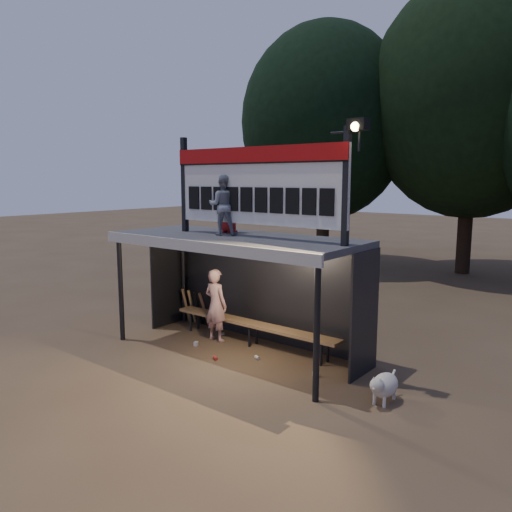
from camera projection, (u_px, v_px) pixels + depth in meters
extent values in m
plane|color=#4F3B27|center=(236.00, 352.00, 9.87)|extent=(80.00, 80.00, 0.00)
imported|color=silver|center=(216.00, 305.00, 10.47)|extent=(0.57, 0.38, 1.54)
imported|color=gray|center=(223.00, 205.00, 9.54)|extent=(0.71, 0.67, 1.15)
imported|color=#AD1A1C|center=(228.00, 207.00, 10.00)|extent=(0.58, 0.44, 1.05)
cube|color=#404043|center=(235.00, 239.00, 9.52)|extent=(5.00, 2.00, 0.12)
cube|color=beige|center=(197.00, 247.00, 8.74)|extent=(5.10, 0.06, 0.20)
cylinder|color=black|center=(121.00, 289.00, 10.47)|extent=(0.10, 0.10, 2.20)
cylinder|color=black|center=(317.00, 332.00, 7.53)|extent=(0.10, 0.10, 2.20)
cylinder|color=black|center=(183.00, 276.00, 11.87)|extent=(0.10, 0.10, 2.20)
cylinder|color=black|center=(370.00, 308.00, 8.92)|extent=(0.10, 0.10, 2.20)
cube|color=black|center=(266.00, 289.00, 10.47)|extent=(5.00, 0.04, 2.20)
cube|color=black|center=(168.00, 278.00, 11.62)|extent=(0.04, 1.00, 2.20)
cube|color=black|center=(365.00, 314.00, 8.55)|extent=(0.04, 1.00, 2.20)
cylinder|color=black|center=(266.00, 240.00, 10.31)|extent=(5.00, 0.06, 0.06)
cube|color=black|center=(185.00, 185.00, 10.19)|extent=(0.10, 0.10, 1.90)
cube|color=black|center=(346.00, 187.00, 7.92)|extent=(0.10, 0.10, 1.90)
cube|color=silver|center=(255.00, 186.00, 9.06)|extent=(3.80, 0.08, 1.40)
cube|color=#AF0C0C|center=(254.00, 154.00, 8.93)|extent=(3.80, 0.04, 0.28)
cube|color=black|center=(253.00, 163.00, 8.95)|extent=(3.80, 0.02, 0.03)
cube|color=black|center=(194.00, 198.00, 10.00)|extent=(0.27, 0.03, 0.45)
cube|color=black|center=(206.00, 198.00, 9.79)|extent=(0.27, 0.03, 0.45)
cube|color=black|center=(219.00, 199.00, 9.58)|extent=(0.27, 0.03, 0.45)
cube|color=black|center=(232.00, 199.00, 9.37)|extent=(0.27, 0.03, 0.45)
cube|color=black|center=(246.00, 199.00, 9.16)|extent=(0.27, 0.03, 0.45)
cube|color=black|center=(261.00, 200.00, 8.95)|extent=(0.27, 0.03, 0.45)
cube|color=black|center=(276.00, 200.00, 8.75)|extent=(0.27, 0.03, 0.45)
cube|color=black|center=(292.00, 201.00, 8.54)|extent=(0.27, 0.03, 0.45)
cube|color=black|center=(309.00, 202.00, 8.33)|extent=(0.27, 0.03, 0.45)
cube|color=black|center=(327.00, 202.00, 8.12)|extent=(0.27, 0.03, 0.45)
cylinder|color=black|center=(345.00, 132.00, 7.83)|extent=(0.50, 0.04, 0.04)
cylinder|color=black|center=(359.00, 141.00, 7.69)|extent=(0.04, 0.04, 0.30)
cube|color=black|center=(358.00, 124.00, 7.62)|extent=(0.30, 0.22, 0.18)
sphere|color=#FFD88C|center=(355.00, 127.00, 7.55)|extent=(0.14, 0.14, 0.14)
cube|color=#967047|center=(253.00, 324.00, 10.22)|extent=(4.00, 0.35, 0.06)
cylinder|color=black|center=(191.00, 321.00, 11.21)|extent=(0.05, 0.05, 0.45)
cylinder|color=black|center=(198.00, 319.00, 11.39)|extent=(0.05, 0.05, 0.45)
cylinder|color=black|center=(249.00, 336.00, 10.17)|extent=(0.05, 0.05, 0.45)
cylinder|color=black|center=(257.00, 333.00, 10.35)|extent=(0.05, 0.05, 0.45)
cylinder|color=black|center=(321.00, 354.00, 9.12)|extent=(0.05, 0.05, 0.45)
cylinder|color=black|center=(328.00, 350.00, 9.31)|extent=(0.05, 0.05, 0.45)
cylinder|color=#312316|center=(323.00, 218.00, 19.78)|extent=(0.50, 0.50, 3.74)
ellipsoid|color=black|center=(325.00, 123.00, 19.22)|extent=(6.46, 6.46, 7.48)
cylinder|color=black|center=(466.00, 216.00, 17.85)|extent=(0.50, 0.50, 4.18)
ellipsoid|color=black|center=(473.00, 97.00, 17.22)|extent=(7.22, 7.22, 8.36)
ellipsoid|color=beige|center=(385.00, 385.00, 7.64)|extent=(0.36, 0.58, 0.36)
sphere|color=beige|center=(377.00, 385.00, 7.40)|extent=(0.22, 0.22, 0.22)
cone|color=beige|center=(374.00, 389.00, 7.33)|extent=(0.10, 0.10, 0.10)
cone|color=silver|center=(374.00, 379.00, 7.40)|extent=(0.06, 0.06, 0.07)
cone|color=beige|center=(380.00, 380.00, 7.34)|extent=(0.06, 0.06, 0.07)
cylinder|color=beige|center=(374.00, 399.00, 7.57)|extent=(0.05, 0.05, 0.18)
cylinder|color=silver|center=(384.00, 402.00, 7.47)|extent=(0.05, 0.05, 0.18)
cylinder|color=silver|center=(384.00, 391.00, 7.85)|extent=(0.05, 0.05, 0.18)
cylinder|color=beige|center=(394.00, 394.00, 7.75)|extent=(0.05, 0.05, 0.18)
cylinder|color=beige|center=(393.00, 375.00, 7.86)|extent=(0.04, 0.16, 0.14)
cylinder|color=olive|center=(186.00, 305.00, 11.82)|extent=(0.08, 0.27, 0.84)
cylinder|color=#997947|center=(192.00, 307.00, 11.69)|extent=(0.08, 0.30, 0.83)
cylinder|color=black|center=(198.00, 308.00, 11.57)|extent=(0.08, 0.33, 0.83)
cylinder|color=#896140|center=(204.00, 309.00, 11.45)|extent=(0.06, 0.35, 0.82)
cube|color=red|center=(319.00, 361.00, 9.27)|extent=(0.11, 0.08, 0.08)
cylinder|color=#BBBBC0|center=(222.00, 334.00, 10.91)|extent=(0.13, 0.13, 0.07)
cube|color=silver|center=(316.00, 374.00, 8.64)|extent=(0.12, 0.12, 0.08)
cylinder|color=red|center=(215.00, 358.00, 9.46)|extent=(0.14, 0.11, 0.07)
cube|color=silver|center=(196.00, 344.00, 10.25)|extent=(0.11, 0.12, 0.08)
cylinder|color=beige|center=(257.00, 358.00, 9.47)|extent=(0.14, 0.11, 0.07)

